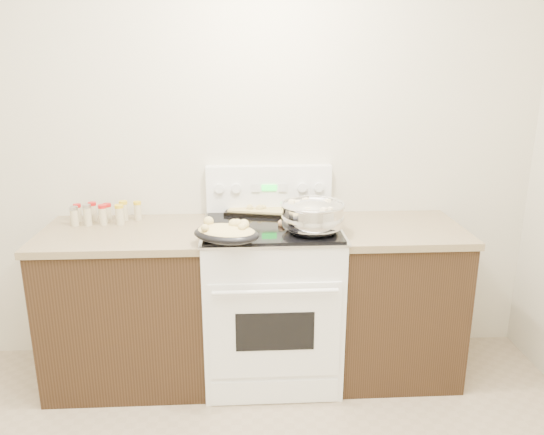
{
  "coord_description": "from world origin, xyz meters",
  "views": [
    {
      "loc": [
        0.2,
        -1.43,
        1.83
      ],
      "look_at": [
        0.35,
        1.37,
        1.0
      ],
      "focal_mm": 35.0,
      "sensor_mm": 36.0,
      "label": 1
    }
  ],
  "objects": [
    {
      "name": "baking_sheet",
      "position": [
        0.29,
        1.69,
        0.96
      ],
      "size": [
        0.45,
        0.36,
        0.06
      ],
      "color": "black",
      "rests_on": "kitchen_range"
    },
    {
      "name": "roasting_pan",
      "position": [
        0.11,
        1.14,
        0.99
      ],
      "size": [
        0.42,
        0.37,
        0.11
      ],
      "color": "black",
      "rests_on": "kitchen_range"
    },
    {
      "name": "counter_right",
      "position": [
        1.08,
        1.43,
        0.46
      ],
      "size": [
        0.73,
        0.67,
        0.92
      ],
      "color": "black",
      "rests_on": "ground"
    },
    {
      "name": "blue_ladle",
      "position": [
        0.61,
        1.34,
        0.98
      ],
      "size": [
        0.21,
        0.23,
        0.11
      ],
      "color": "#8FC6D5",
      "rests_on": "kitchen_range"
    },
    {
      "name": "counter_left",
      "position": [
        -0.48,
        1.43,
        0.46
      ],
      "size": [
        0.93,
        0.67,
        0.92
      ],
      "color": "black",
      "rests_on": "ground"
    },
    {
      "name": "kitchen_range",
      "position": [
        0.35,
        1.42,
        0.49
      ],
      "size": [
        0.78,
        0.73,
        1.22
      ],
      "color": "white",
      "rests_on": "ground"
    },
    {
      "name": "wooden_spoon",
      "position": [
        0.41,
        1.44,
        0.95
      ],
      "size": [
        0.06,
        0.25,
        0.04
      ],
      "color": "#B18051",
      "rests_on": "kitchen_range"
    },
    {
      "name": "mixing_bowl",
      "position": [
        0.56,
        1.29,
        1.02
      ],
      "size": [
        0.37,
        0.37,
        0.21
      ],
      "color": "silver",
      "rests_on": "kitchen_range"
    },
    {
      "name": "room_shell",
      "position": [
        0.0,
        0.0,
        1.7
      ],
      "size": [
        4.1,
        3.6,
        2.75
      ],
      "color": "beige",
      "rests_on": "ground"
    },
    {
      "name": "spice_jars",
      "position": [
        -0.63,
        1.59,
        0.98
      ],
      "size": [
        0.4,
        0.14,
        0.12
      ],
      "color": "#BFB28C",
      "rests_on": "counter_left"
    }
  ]
}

